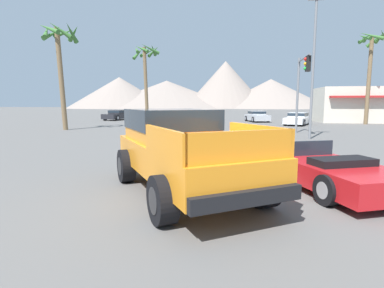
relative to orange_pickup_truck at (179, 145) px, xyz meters
name	(u,v)px	position (x,y,z in m)	size (l,w,h in m)	color
ground_plane	(194,189)	(0.34, 0.06, -1.06)	(320.00, 320.00, 0.00)	#5B5956
orange_pickup_truck	(179,145)	(0.00, 0.00, 0.00)	(4.39, 5.34, 1.87)	orange
red_convertible_car	(319,168)	(3.36, 0.88, -0.64)	(3.26, 4.82, 1.04)	red
parked_car_dark	(117,115)	(-13.51, 28.38, -0.44)	(2.49, 4.44, 1.21)	#232328
parked_car_white	(298,119)	(6.85, 22.76, -0.46)	(3.20, 4.56, 1.18)	white
parked_car_silver	(257,116)	(3.33, 27.60, -0.45)	(2.76, 4.38, 1.20)	#B7BABF
traffic_light_main	(302,79)	(5.29, 13.60, 2.49)	(0.38, 3.31, 5.08)	slate
street_lamp_post	(314,55)	(5.36, 11.03, 3.59)	(0.90, 0.24, 7.75)	slate
palm_tree_tall	(371,56)	(13.62, 24.77, 5.45)	(2.94, 2.78, 8.74)	brown
palm_tree_short	(60,50)	(-11.93, 14.42, 4.90)	(2.91, 2.92, 7.90)	brown
palm_tree_leaning	(146,64)	(-8.69, 25.11, 5.23)	(3.12, 3.10, 8.35)	brown
storefront_building	(357,105)	(14.26, 28.96, 0.82)	(8.52, 6.65, 3.75)	beige
distant_mountain_range	(219,92)	(-7.30, 125.05, 5.87)	(160.70, 83.89, 20.53)	gray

